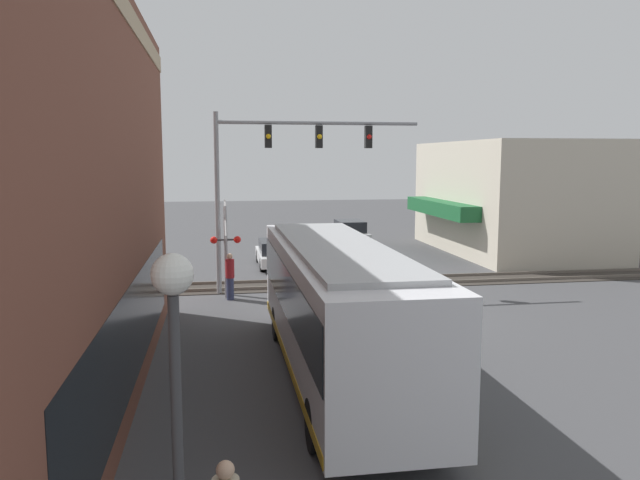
{
  "coord_description": "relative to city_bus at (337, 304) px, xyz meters",
  "views": [
    {
      "loc": [
        -20.13,
        5.65,
        5.43
      ],
      "look_at": [
        5.35,
        1.46,
        2.04
      ],
      "focal_mm": 35.0,
      "sensor_mm": 36.0,
      "label": 1
    }
  ],
  "objects": [
    {
      "name": "ground_plane",
      "position": [
        5.37,
        -2.8,
        -1.86
      ],
      "size": [
        120.0,
        120.0,
        0.0
      ],
      "primitive_type": "plane",
      "color": "#424244"
    },
    {
      "name": "shop_building",
      "position": [
        19.22,
        -14.02,
        1.32
      ],
      "size": [
        12.65,
        8.7,
        6.37
      ],
      "color": "beige",
      "rests_on": "ground"
    },
    {
      "name": "city_bus",
      "position": [
        0.0,
        0.0,
        0.0
      ],
      "size": [
        11.29,
        2.59,
        3.36
      ],
      "color": "silver",
      "rests_on": "ground"
    },
    {
      "name": "traffic_signal_gantry",
      "position": [
        10.23,
        0.38,
        3.54
      ],
      "size": [
        0.42,
        8.25,
        7.24
      ],
      "color": "gray",
      "rests_on": "ground"
    },
    {
      "name": "crossing_signal",
      "position": [
        9.42,
        2.58,
        0.44
      ],
      "size": [
        1.41,
        1.18,
        3.81
      ],
      "color": "gray",
      "rests_on": "ground"
    },
    {
      "name": "streetlamp",
      "position": [
        -8.31,
        3.33,
        0.82
      ],
      "size": [
        0.44,
        0.44,
        4.47
      ],
      "color": "#38383A",
      "rests_on": "ground"
    },
    {
      "name": "rail_track_near",
      "position": [
        11.37,
        -2.8,
        -1.83
      ],
      "size": [
        2.6,
        60.0,
        0.15
      ],
      "color": "#332D28",
      "rests_on": "ground"
    },
    {
      "name": "parked_car_white",
      "position": [
        16.22,
        -0.0,
        -1.22
      ],
      "size": [
        4.52,
        1.82,
        1.35
      ],
      "color": "silver",
      "rests_on": "ground"
    },
    {
      "name": "parked_car_silver",
      "position": [
        23.84,
        -5.4,
        -1.15
      ],
      "size": [
        4.6,
        1.82,
        1.52
      ],
      "color": "#B7B7BC",
      "rests_on": "ground"
    },
    {
      "name": "pedestrian_at_crossing",
      "position": [
        9.08,
        2.44,
        -0.92
      ],
      "size": [
        0.34,
        0.34,
        1.82
      ],
      "color": "#2D3351",
      "rests_on": "ground"
    }
  ]
}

